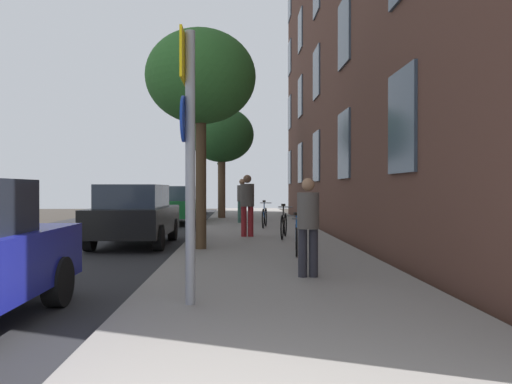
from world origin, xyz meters
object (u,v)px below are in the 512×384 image
Objects in this scene: tree_near at (201,78)px; bicycle_2 at (284,225)px; traffic_light at (222,171)px; bicycle_0 at (302,246)px; sign_post at (188,143)px; bicycle_3 at (265,217)px; pedestrian_2 at (242,198)px; bicycle_1 at (296,238)px; pedestrian_0 at (308,220)px; car_2 at (179,204)px; tree_far at (222,136)px; car_3 at (187,200)px; car_1 at (135,214)px; pedestrian_1 at (247,201)px.

tree_near is 4.86m from bicycle_2.
traffic_light is 2.02× the size of bicycle_0.
sign_post reaches higher than bicycle_3.
traffic_light reaches higher than bicycle_3.
pedestrian_2 is at bearing 95.07° from bicycle_0.
pedestrian_0 reaches higher than bicycle_1.
bicycle_2 is at bearing -62.89° from car_2.
pedestrian_2 reaches higher than bicycle_0.
sign_post is 1.83× the size of pedestrian_2.
bicycle_3 reaches higher than bicycle_1.
bicycle_1 is 3.40m from bicycle_2.
car_3 is (-2.30, 5.99, -3.25)m from tree_far.
car_3 is at bearing 100.78° from pedestrian_0.
car_1 is at bearing 106.52° from sign_post.
tree_near is at bearing 92.74° from sign_post.
sign_post is at bearing -89.35° from tree_far.
bicycle_2 is 0.37× the size of car_2.
tree_near is 0.96× the size of tree_far.
bicycle_2 is 0.99× the size of bicycle_3.
bicycle_1 is at bearing -83.58° from pedestrian_2.
pedestrian_0 is at bearing -74.99° from car_2.
car_1 is (-2.16, 7.27, -1.23)m from sign_post.
traffic_light reaches higher than car_3.
pedestrian_1 is at bearing 84.16° from sign_post.
car_2 is at bearing 111.84° from pedestrian_1.
pedestrian_1 is 0.41× the size of car_2.
bicycle_1 is 4.83m from car_1.
bicycle_1 is (0.09, 1.64, -0.01)m from bicycle_0.
car_2 is at bearing 88.81° from car_1.
sign_post is 2.01× the size of bicycle_1.
tree_near is 1.16× the size of car_2.
bicycle_0 is 11.49m from pedestrian_2.
car_2 is (-3.70, 13.80, -0.18)m from pedestrian_0.
bicycle_1 is at bearing -81.20° from tree_far.
car_2 is at bearing 117.11° from bicycle_2.
traffic_light is at bearing 102.05° from bicycle_3.
traffic_light is at bearing 95.42° from pedestrian_1.
pedestrian_2 is (1.02, -5.99, -1.34)m from traffic_light.
car_1 is (-2.92, -7.13, -0.31)m from pedestrian_2.
tree_near is 1.27× the size of car_1.
pedestrian_2 reaches higher than car_2.
traffic_light is 16.04m from bicycle_1.
pedestrian_1 is at bearing 104.39° from bicycle_1.
car_1 is at bearing -88.83° from car_3.
tree_near reaches higher than bicycle_2.
bicycle_3 is at bearing 90.92° from pedestrian_0.
bicycle_3 is 1.04× the size of pedestrian_0.
car_3 is (-0.51, 8.34, -0.00)m from car_2.
pedestrian_0 is at bearing -83.93° from traffic_light.
tree_far is at bearing 52.80° from car_2.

